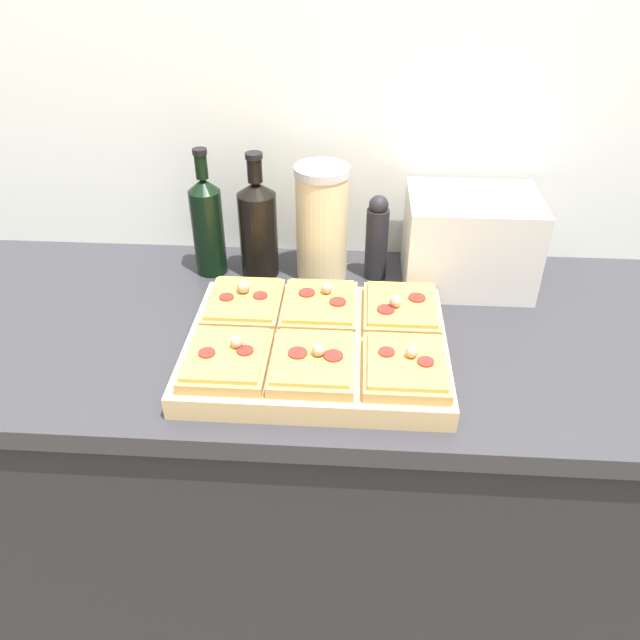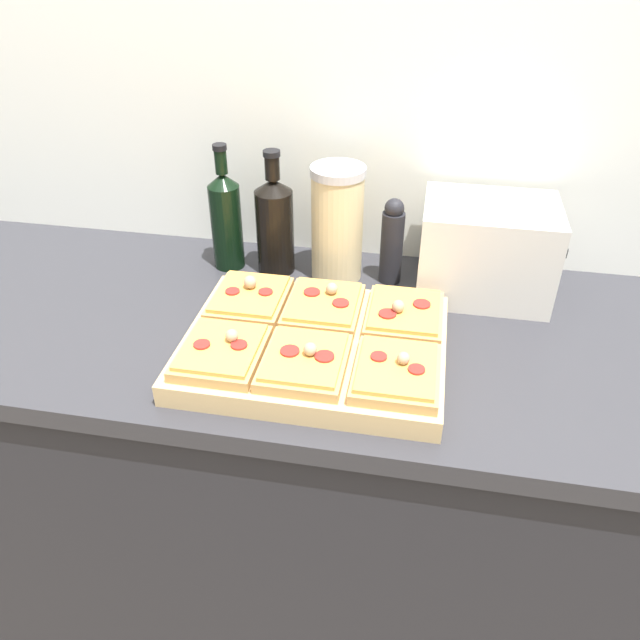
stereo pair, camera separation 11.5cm
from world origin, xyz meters
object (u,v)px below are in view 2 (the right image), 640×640
toaster_oven (486,249)px  grain_jar_tall (337,223)px  pepper_mill (392,242)px  olive_oil_bottle (226,219)px  cutting_board (317,347)px  wine_bottle (275,224)px

toaster_oven → grain_jar_tall: bearing=178.5°
pepper_mill → toaster_oven: bearing=-2.5°
olive_oil_bottle → grain_jar_tall: size_ratio=1.12×
cutting_board → toaster_oven: size_ratio=1.60×
olive_oil_bottle → wine_bottle: size_ratio=1.02×
olive_oil_bottle → cutting_board: bearing=-49.1°
toaster_oven → wine_bottle: bearing=178.9°
wine_bottle → grain_jar_tall: bearing=0.0°
wine_bottle → cutting_board: bearing=-63.4°
cutting_board → grain_jar_tall: (-0.01, 0.31, 0.11)m
cutting_board → olive_oil_bottle: olive_oil_bottle is taller
grain_jar_tall → toaster_oven: (0.32, -0.01, -0.03)m
grain_jar_tall → toaster_oven: bearing=-1.5°
toaster_oven → pepper_mill: bearing=177.5°
cutting_board → grain_jar_tall: 0.33m
cutting_board → toaster_oven: bearing=44.4°
cutting_board → olive_oil_bottle: (-0.27, 0.31, 0.10)m
cutting_board → toaster_oven: (0.30, 0.30, 0.08)m
pepper_mill → toaster_oven: size_ratio=0.66×
pepper_mill → olive_oil_bottle: bearing=180.0°
olive_oil_bottle → grain_jar_tall: (0.25, -0.00, 0.01)m
pepper_mill → wine_bottle: bearing=180.0°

